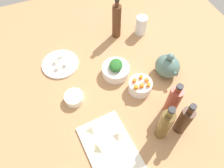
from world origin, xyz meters
The scene contains 26 objects.
tabletop centered at (0.00, 0.00, 1.50)cm, with size 190.00×190.00×3.00cm, color #AF7E52.
cutting_board centered at (29.98, -12.86, 3.50)cm, with size 32.50×21.18×1.00cm, color white.
plate_tofu centered at (-27.07, -21.58, 3.60)cm, with size 21.24×21.24×1.20cm, color white.
bowl_greens centered at (-8.94, 5.88, 5.85)cm, with size 15.32×15.32×5.70cm, color white.
bowl_carrots centered at (5.74, 13.70, 6.23)cm, with size 12.31×12.31×6.47cm, color white.
bowl_small_side centered at (-1.16, -20.65, 5.10)cm, with size 9.94×9.94×4.20cm, color white.
teapot centered at (1.13, 32.34, 9.19)cm, with size 15.68×13.31×15.50cm.
bottle_0 centered at (31.69, 12.03, 13.50)cm, with size 5.90×5.90×25.00cm.
bottle_1 centered at (-37.23, 18.07, 14.58)cm, with size 5.38×5.38×26.68cm.
bottle_2 centered at (22.05, 22.70, 12.28)cm, with size 6.20×6.20×21.41cm.
bottle_3 centered at (32.93, 21.51, 12.53)cm, with size 5.70×5.70×23.02cm.
drinking_glass_0 centered at (-33.56, 33.39, 9.09)cm, with size 7.04×7.04×12.19cm, color white.
carrot_cube_0 centered at (3.14, 14.99, 10.37)cm, with size 1.80×1.80×1.80cm, color orange.
carrot_cube_1 centered at (8.10, 12.95, 10.37)cm, with size 1.80×1.80×1.80cm, color orange.
carrot_cube_2 centered at (5.88, 16.91, 10.37)cm, with size 1.80×1.80×1.80cm, color orange.
carrot_cube_3 centered at (3.88, 10.94, 10.37)cm, with size 1.80×1.80×1.80cm, color orange.
carrot_cube_4 centered at (7.77, 9.88, 10.37)cm, with size 1.80×1.80×1.80cm, color orange.
carrot_cube_5 centered at (8.97, 16.45, 10.37)cm, with size 1.80×1.80×1.80cm, color orange.
chopped_greens_mound centered at (-8.94, 5.88, 10.63)cm, with size 8.85×7.25×3.85cm, color #276426.
tofu_cube_0 centered at (-23.43, -23.95, 5.30)cm, with size 2.20×2.20×2.20cm, color white.
tofu_cube_1 centered at (-28.36, -23.73, 5.30)cm, with size 2.20×2.20×2.20cm, color white.
tofu_cube_2 centered at (-31.38, -19.95, 5.30)cm, with size 2.20×2.20×2.20cm, color white.
tofu_cube_3 centered at (-24.23, -19.03, 5.30)cm, with size 2.20×2.20×2.20cm, color silver.
dumpling_0 centered at (27.72, -17.86, 5.53)cm, with size 4.17×4.01×3.06cm, color beige.
dumpling_1 centered at (18.05, -17.50, 5.05)cm, with size 5.38×4.58×2.10cm, color beige.
dumpling_2 centered at (25.64, -7.22, 5.38)cm, with size 4.41×4.19×2.75cm, color beige.
Camera 1 is at (57.55, -23.31, 101.74)cm, focal length 34.55 mm.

